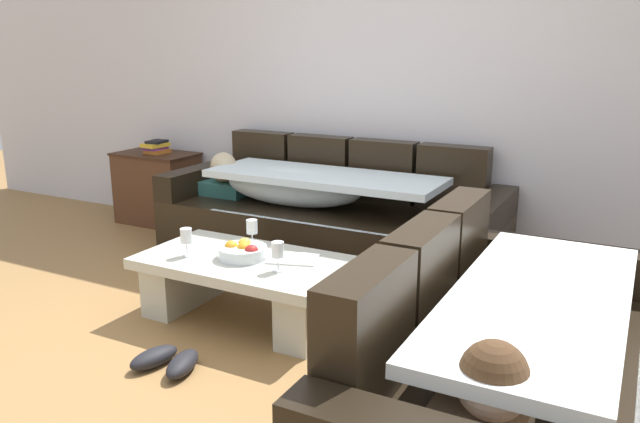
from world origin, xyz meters
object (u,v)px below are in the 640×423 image
(side_cabinet, at_px, (158,188))
(fruit_bowl, at_px, (243,251))
(wine_glass_far_back, at_px, (252,228))
(book_stack_on_cabinet, at_px, (156,147))
(couch_near_window, at_px, (506,377))
(coffee_table, at_px, (244,281))
(pair_of_shoes, at_px, (168,361))
(wine_glass_near_left, at_px, (186,237))
(open_magazine, at_px, (293,259))
(couch_along_wall, at_px, (325,218))
(wine_glass_near_right, at_px, (278,251))

(side_cabinet, bearing_deg, fruit_bowl, -36.07)
(wine_glass_far_back, relative_size, book_stack_on_cabinet, 0.72)
(couch_near_window, height_order, wine_glass_far_back, couch_near_window)
(book_stack_on_cabinet, bearing_deg, coffee_table, -36.13)
(fruit_bowl, bearing_deg, pair_of_shoes, -90.06)
(wine_glass_near_left, bearing_deg, side_cabinet, 136.59)
(wine_glass_near_left, xyz_separation_m, side_cabinet, (-1.58, 1.50, -0.17))
(pair_of_shoes, bearing_deg, open_magazine, 71.15)
(wine_glass_near_left, height_order, wine_glass_far_back, same)
(couch_along_wall, bearing_deg, coffee_table, -86.38)
(couch_along_wall, xyz_separation_m, pair_of_shoes, (0.07, -1.82, -0.28))
(wine_glass_far_back, height_order, open_magazine, wine_glass_far_back)
(couch_along_wall, height_order, wine_glass_near_right, couch_along_wall)
(open_magazine, distance_m, pair_of_shoes, 0.89)
(couch_near_window, distance_m, wine_glass_near_right, 1.41)
(fruit_bowl, distance_m, pair_of_shoes, 0.77)
(coffee_table, height_order, book_stack_on_cabinet, book_stack_on_cabinet)
(wine_glass_far_back, distance_m, open_magazine, 0.38)
(open_magazine, height_order, pair_of_shoes, open_magazine)
(fruit_bowl, height_order, pair_of_shoes, fruit_bowl)
(couch_along_wall, height_order, pair_of_shoes, couch_along_wall)
(fruit_bowl, bearing_deg, open_magazine, 23.23)
(coffee_table, height_order, wine_glass_near_right, wine_glass_near_right)
(pair_of_shoes, bearing_deg, couch_near_window, 3.59)
(fruit_bowl, xyz_separation_m, wine_glass_near_left, (-0.31, -0.12, 0.07))
(couch_near_window, relative_size, pair_of_shoes, 5.57)
(fruit_bowl, distance_m, open_magazine, 0.29)
(wine_glass_near_right, bearing_deg, wine_glass_near_left, -177.10)
(wine_glass_far_back, bearing_deg, fruit_bowl, -69.78)
(couch_along_wall, bearing_deg, couch_near_window, -45.66)
(couch_near_window, distance_m, wine_glass_far_back, 1.86)
(book_stack_on_cabinet, bearing_deg, wine_glass_near_left, -43.66)
(coffee_table, xyz_separation_m, wine_glass_near_right, (0.29, -0.10, 0.26))
(couch_near_window, bearing_deg, book_stack_on_cabinet, 60.85)
(wine_glass_near_left, height_order, side_cabinet, side_cabinet)
(couch_along_wall, xyz_separation_m, fruit_bowl, (0.07, -1.15, 0.09))
(fruit_bowl, relative_size, wine_glass_far_back, 1.69)
(wine_glass_near_right, bearing_deg, side_cabinet, 146.11)
(couch_near_window, height_order, pair_of_shoes, couch_near_window)
(coffee_table, bearing_deg, wine_glass_near_left, -157.87)
(open_magazine, relative_size, pair_of_shoes, 0.80)
(side_cabinet, xyz_separation_m, book_stack_on_cabinet, (0.01, -0.00, 0.37))
(fruit_bowl, bearing_deg, coffee_table, 85.98)
(couch_near_window, distance_m, side_cabinet, 4.00)
(open_magazine, bearing_deg, couch_near_window, -44.85)
(couch_near_window, relative_size, fruit_bowl, 7.00)
(couch_along_wall, distance_m, coffee_table, 1.15)
(fruit_bowl, bearing_deg, wine_glass_near_right, -16.94)
(side_cabinet, relative_size, pair_of_shoes, 2.05)
(open_magazine, distance_m, side_cabinet, 2.50)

